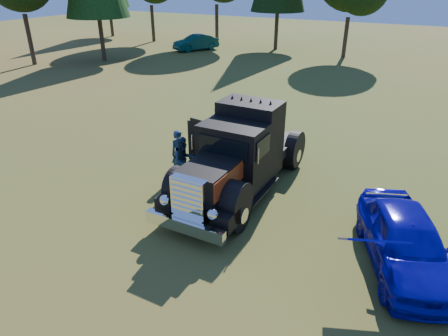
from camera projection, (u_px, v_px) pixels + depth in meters
ground at (238, 242)px, 11.26m from camera, size 120.00×120.00×0.00m
diamond_t_truck at (238, 158)px, 13.33m from camera, size 3.37×7.16×3.00m
hotrod_coupe at (405, 241)px, 10.07m from camera, size 3.32×4.75×1.89m
spectator_near at (179, 153)px, 14.70m from camera, size 0.69×0.76×1.75m
spectator_far at (184, 160)px, 14.14m from camera, size 1.01×1.07×1.75m
distant_teal_car at (196, 43)px, 39.27m from camera, size 3.51×4.69×1.48m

